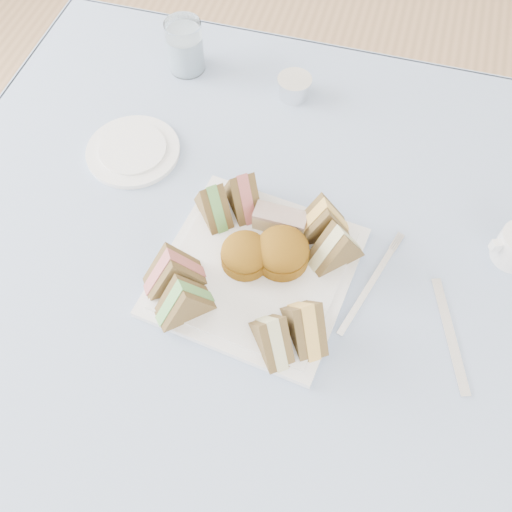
# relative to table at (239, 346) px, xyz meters

# --- Properties ---
(floor) EXTENTS (4.00, 4.00, 0.00)m
(floor) POSITION_rel_table_xyz_m (0.00, 0.00, -0.37)
(floor) COLOR #9E7751
(floor) RESTS_ON ground
(table) EXTENTS (0.90, 0.90, 0.74)m
(table) POSITION_rel_table_xyz_m (0.00, 0.00, 0.00)
(table) COLOR brown
(table) RESTS_ON floor
(tablecloth) EXTENTS (1.02, 1.02, 0.01)m
(tablecloth) POSITION_rel_table_xyz_m (0.00, 0.00, 0.37)
(tablecloth) COLOR #90A2C9
(tablecloth) RESTS_ON table
(serving_plate) EXTENTS (0.30, 0.30, 0.01)m
(serving_plate) POSITION_rel_table_xyz_m (0.04, -0.03, 0.38)
(serving_plate) COLOR white
(serving_plate) RESTS_ON tablecloth
(sandwich_fl_a) EXTENTS (0.10, 0.09, 0.08)m
(sandwich_fl_a) POSITION_rel_table_xyz_m (-0.06, -0.08, 0.43)
(sandwich_fl_a) COLOR brown
(sandwich_fl_a) RESTS_ON serving_plate
(sandwich_fl_b) EXTENTS (0.09, 0.09, 0.08)m
(sandwich_fl_b) POSITION_rel_table_xyz_m (-0.03, -0.12, 0.43)
(sandwich_fl_b) COLOR brown
(sandwich_fl_b) RESTS_ON serving_plate
(sandwich_fr_a) EXTENTS (0.08, 0.10, 0.08)m
(sandwich_fr_a) POSITION_rel_table_xyz_m (0.13, -0.10, 0.43)
(sandwich_fr_a) COLOR brown
(sandwich_fr_a) RESTS_ON serving_plate
(sandwich_fr_b) EXTENTS (0.08, 0.09, 0.07)m
(sandwich_fr_b) POSITION_rel_table_xyz_m (0.10, -0.13, 0.42)
(sandwich_fr_b) COLOR brown
(sandwich_fr_b) RESTS_ON serving_plate
(sandwich_bl_a) EXTENTS (0.08, 0.09, 0.07)m
(sandwich_bl_a) POSITION_rel_table_xyz_m (-0.05, 0.05, 0.42)
(sandwich_bl_a) COLOR brown
(sandwich_bl_a) RESTS_ON serving_plate
(sandwich_bl_b) EXTENTS (0.08, 0.09, 0.08)m
(sandwich_bl_b) POSITION_rel_table_xyz_m (-0.01, 0.08, 0.43)
(sandwich_bl_b) COLOR brown
(sandwich_bl_b) RESTS_ON serving_plate
(sandwich_br_a) EXTENTS (0.09, 0.09, 0.08)m
(sandwich_br_a) POSITION_rel_table_xyz_m (0.15, 0.03, 0.43)
(sandwich_br_a) COLOR brown
(sandwich_br_a) RESTS_ON serving_plate
(sandwich_br_b) EXTENTS (0.10, 0.08, 0.08)m
(sandwich_br_b) POSITION_rel_table_xyz_m (0.12, 0.06, 0.43)
(sandwich_br_b) COLOR brown
(sandwich_br_b) RESTS_ON serving_plate
(scone_left) EXTENTS (0.08, 0.08, 0.05)m
(scone_left) POSITION_rel_table_xyz_m (0.03, -0.02, 0.41)
(scone_left) COLOR #935B0F
(scone_left) RESTS_ON serving_plate
(scone_right) EXTENTS (0.09, 0.09, 0.05)m
(scone_right) POSITION_rel_table_xyz_m (0.08, -0.00, 0.41)
(scone_right) COLOR #935B0F
(scone_right) RESTS_ON serving_plate
(pastry_slice) EXTENTS (0.08, 0.03, 0.04)m
(pastry_slice) POSITION_rel_table_xyz_m (0.06, 0.06, 0.41)
(pastry_slice) COLOR tan
(pastry_slice) RESTS_ON serving_plate
(side_plate) EXTENTS (0.17, 0.17, 0.01)m
(side_plate) POSITION_rel_table_xyz_m (-0.22, 0.14, 0.38)
(side_plate) COLOR white
(side_plate) RESTS_ON tablecloth
(water_glass) EXTENTS (0.08, 0.08, 0.10)m
(water_glass) POSITION_rel_table_xyz_m (-0.20, 0.37, 0.43)
(water_glass) COLOR white
(water_glass) RESTS_ON tablecloth
(tea_strainer) EXTENTS (0.07, 0.07, 0.03)m
(tea_strainer) POSITION_rel_table_xyz_m (0.01, 0.35, 0.39)
(tea_strainer) COLOR silver
(tea_strainer) RESTS_ON tablecloth
(knife) EXTENTS (0.07, 0.17, 0.00)m
(knife) POSITION_rel_table_xyz_m (0.33, -0.05, 0.38)
(knife) COLOR silver
(knife) RESTS_ON tablecloth
(fork) EXTENTS (0.06, 0.16, 0.00)m
(fork) POSITION_rel_table_xyz_m (0.21, -0.01, 0.38)
(fork) COLOR silver
(fork) RESTS_ON tablecloth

